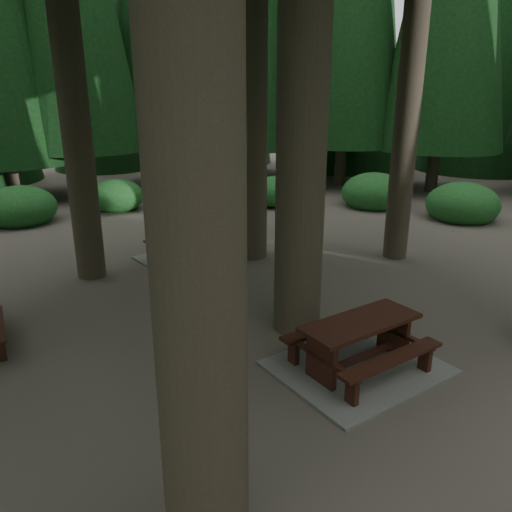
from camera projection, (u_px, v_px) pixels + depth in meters
ground at (267, 343)px, 8.59m from camera, size 80.00×80.00×0.00m
picnic_table_a at (359, 352)px, 7.70m from camera, size 2.47×2.04×0.84m
picnic_table_c at (190, 248)px, 12.79m from camera, size 2.55×2.17×0.81m
shrub_ring at (275, 298)px, 9.42m from camera, size 23.86×24.64×1.49m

